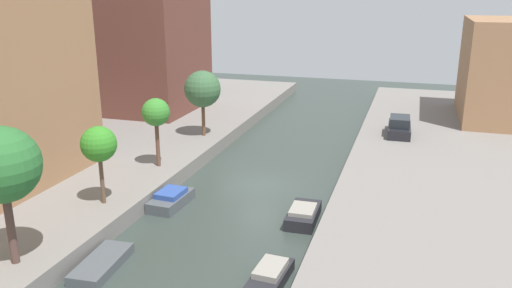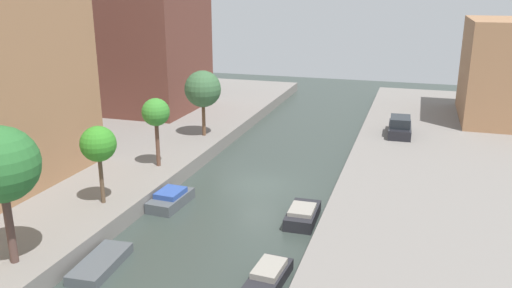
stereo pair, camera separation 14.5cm
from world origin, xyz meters
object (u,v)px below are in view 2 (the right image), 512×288
(moored_boat_left_1, at_px, (101,263))
(street_tree_1, at_px, (98,145))
(parked_car, at_px, (400,127))
(street_tree_3, at_px, (203,89))
(street_tree_2, at_px, (156,113))
(moored_boat_left_2, at_px, (171,199))
(street_tree_0, at_px, (0,165))
(moored_boat_right_1, at_px, (268,277))
(moored_boat_right_2, at_px, (303,215))

(moored_boat_left_1, bearing_deg, street_tree_1, 121.29)
(street_tree_1, relative_size, parked_car, 1.01)
(street_tree_1, xyz_separation_m, street_tree_3, (0.00, 14.04, 0.40))
(street_tree_2, xyz_separation_m, parked_car, (14.85, 12.50, -2.94))
(street_tree_2, xyz_separation_m, moored_boat_left_2, (2.63, -3.61, -4.16))
(street_tree_0, relative_size, moored_boat_left_1, 1.65)
(street_tree_3, relative_size, moored_boat_left_2, 1.58)
(street_tree_3, distance_m, moored_boat_right_1, 20.94)
(moored_boat_right_2, bearing_deg, street_tree_2, 162.30)
(street_tree_1, bearing_deg, street_tree_2, 90.00)
(moored_boat_left_1, height_order, moored_boat_right_2, moored_boat_right_2)
(street_tree_3, bearing_deg, moored_boat_right_2, -46.35)
(moored_boat_left_1, distance_m, moored_boat_right_2, 10.84)
(street_tree_0, xyz_separation_m, street_tree_1, (-0.00, 6.67, -1.07))
(street_tree_3, xyz_separation_m, moored_boat_right_2, (10.49, -11.00, -4.34))
(moored_boat_right_1, bearing_deg, moored_boat_right_2, 89.51)
(street_tree_2, bearing_deg, moored_boat_right_1, -43.69)
(moored_boat_left_1, bearing_deg, parked_car, 62.79)
(street_tree_0, distance_m, street_tree_3, 20.73)
(street_tree_2, bearing_deg, moored_boat_right_2, -17.70)
(street_tree_0, xyz_separation_m, street_tree_2, (-0.00, 13.07, -0.83))
(street_tree_2, distance_m, moored_boat_right_2, 11.78)
(parked_car, height_order, moored_boat_right_1, parked_car)
(street_tree_0, xyz_separation_m, moored_boat_right_2, (10.49, 9.72, -5.01))
(street_tree_0, height_order, parked_car, street_tree_0)
(street_tree_2, bearing_deg, moored_boat_left_1, -75.77)
(street_tree_0, distance_m, moored_boat_left_1, 6.22)
(street_tree_2, height_order, moored_boat_left_1, street_tree_2)
(street_tree_0, distance_m, moored_boat_right_2, 15.15)
(street_tree_2, height_order, moored_boat_left_2, street_tree_2)
(parked_car, distance_m, moored_boat_left_2, 20.26)
(street_tree_2, height_order, moored_boat_right_2, street_tree_2)
(moored_boat_right_2, bearing_deg, moored_boat_left_1, -135.34)
(moored_boat_right_1, bearing_deg, street_tree_3, 120.64)
(moored_boat_left_2, xyz_separation_m, moored_boat_right_1, (7.80, -6.36, -0.06))
(street_tree_1, bearing_deg, parked_car, 51.83)
(street_tree_2, xyz_separation_m, moored_boat_right_2, (10.49, -3.35, -4.18))
(parked_car, xyz_separation_m, moored_boat_right_1, (-4.42, -22.47, -1.28))
(street_tree_3, distance_m, moored_boat_left_2, 12.34)
(parked_car, height_order, moored_boat_left_2, parked_car)
(street_tree_0, height_order, moored_boat_right_1, street_tree_0)
(street_tree_1, height_order, moored_boat_right_2, street_tree_1)
(street_tree_1, xyz_separation_m, parked_car, (14.85, 18.90, -2.70))
(moored_boat_right_2, bearing_deg, street_tree_3, 133.65)
(street_tree_3, relative_size, parked_car, 1.21)
(street_tree_3, height_order, moored_boat_right_1, street_tree_3)
(moored_boat_left_2, distance_m, moored_boat_right_1, 10.07)
(moored_boat_left_1, bearing_deg, moored_boat_right_1, 7.45)
(street_tree_3, xyz_separation_m, parked_car, (14.85, 4.85, -3.10))
(moored_boat_left_1, bearing_deg, moored_boat_right_2, 44.66)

